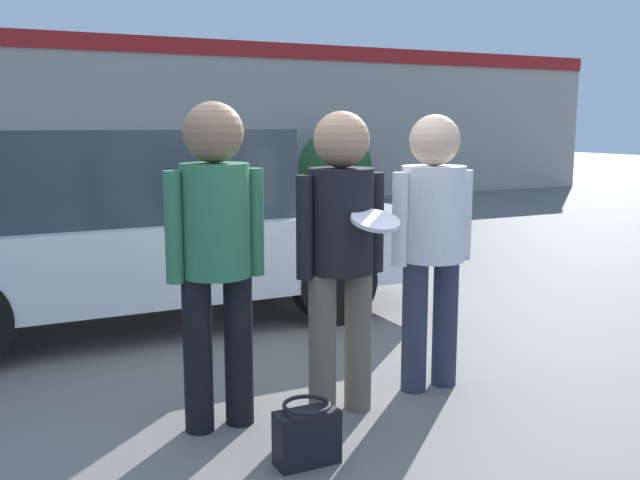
{
  "coord_description": "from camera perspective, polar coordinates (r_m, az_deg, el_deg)",
  "views": [
    {
      "loc": [
        -1.63,
        -3.41,
        1.58
      ],
      "look_at": [
        0.13,
        0.15,
        0.93
      ],
      "focal_mm": 40.0,
      "sensor_mm": 36.0,
      "label": 1
    }
  ],
  "objects": [
    {
      "name": "person_left",
      "position": [
        3.63,
        -8.33,
        0.12
      ],
      "size": [
        0.52,
        0.35,
        1.69
      ],
      "color": "black",
      "rests_on": "ground"
    },
    {
      "name": "shrub",
      "position": [
        14.04,
        1.22,
        5.88
      ],
      "size": [
        1.45,
        1.45,
        1.45
      ],
      "color": "#285B2D",
      "rests_on": "ground"
    },
    {
      "name": "ground_plane",
      "position": [
        4.09,
        -0.67,
        -13.36
      ],
      "size": [
        56.0,
        56.0,
        0.0
      ],
      "primitive_type": "plane",
      "color": "#66635E"
    },
    {
      "name": "parked_car_near",
      "position": [
        5.93,
        -14.6,
        1.15
      ],
      "size": [
        4.32,
        1.94,
        1.53
      ],
      "color": "silver",
      "rests_on": "ground"
    },
    {
      "name": "handbag",
      "position": [
        3.44,
        -1.05,
        -15.3
      ],
      "size": [
        0.3,
        0.23,
        0.3
      ],
      "color": "black",
      "rests_on": "ground"
    },
    {
      "name": "storefront_building",
      "position": [
        13.45,
        -19.51,
        8.9
      ],
      "size": [
        24.0,
        0.22,
        3.13
      ],
      "color": "#B2A89E",
      "rests_on": "ground"
    },
    {
      "name": "person_middle_with_frisbee",
      "position": [
        3.79,
        1.71,
        0.12
      ],
      "size": [
        0.52,
        0.54,
        1.64
      ],
      "color": "#665B4C",
      "rests_on": "ground"
    },
    {
      "name": "person_right",
      "position": [
        4.21,
        8.98,
        0.9
      ],
      "size": [
        0.54,
        0.37,
        1.63
      ],
      "color": "#2D3347",
      "rests_on": "ground"
    }
  ]
}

